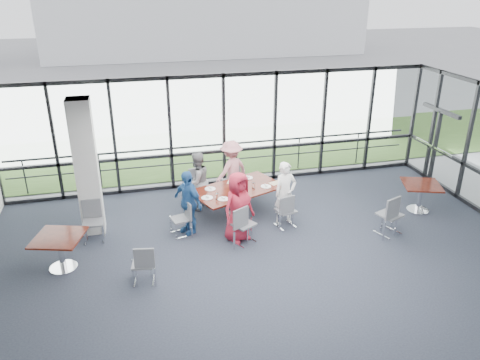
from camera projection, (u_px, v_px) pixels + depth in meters
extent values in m
cube|color=#212532|center=(277.00, 281.00, 9.32)|extent=(12.00, 10.00, 0.02)
cube|color=silver|center=(283.00, 126.00, 8.04)|extent=(12.00, 10.00, 0.04)
cube|color=white|center=(224.00, 131.00, 13.13)|extent=(12.00, 0.10, 3.20)
cube|color=black|center=(435.00, 147.00, 13.56)|extent=(0.12, 1.60, 2.10)
cube|color=silver|center=(87.00, 168.00, 10.56)|extent=(0.50, 0.50, 3.20)
cube|color=gray|center=(198.00, 133.00, 18.23)|extent=(80.00, 70.00, 0.02)
cube|color=#334F1E|center=(207.00, 149.00, 16.44)|extent=(80.00, 5.00, 0.01)
cube|color=silver|center=(202.00, 12.00, 37.51)|extent=(24.00, 10.00, 6.00)
cylinder|color=#2D2D33|center=(220.00, 160.00, 14.11)|extent=(12.00, 0.06, 0.06)
cube|color=#37110B|center=(237.00, 189.00, 11.61)|extent=(2.50, 1.95, 0.04)
cylinder|color=silver|center=(237.00, 203.00, 11.75)|extent=(0.12, 0.12, 0.71)
cylinder|color=silver|center=(237.00, 215.00, 11.89)|extent=(0.56, 0.56, 0.03)
cube|color=#37110B|center=(58.00, 238.00, 9.44)|extent=(1.16, 1.16, 0.04)
cylinder|color=silver|center=(61.00, 253.00, 9.59)|extent=(0.12, 0.12, 0.71)
cube|color=#37110B|center=(422.00, 185.00, 11.85)|extent=(1.15, 1.15, 0.04)
cylinder|color=silver|center=(419.00, 198.00, 12.00)|extent=(0.12, 0.12, 0.71)
imported|color=#AB1E32|center=(238.00, 207.00, 10.48)|extent=(0.96, 0.84, 1.65)
imported|color=white|center=(285.00, 193.00, 11.24)|extent=(0.64, 0.51, 1.57)
imported|color=slate|center=(197.00, 181.00, 11.94)|extent=(0.88, 0.79, 1.55)
imported|color=pink|center=(231.00, 170.00, 12.53)|extent=(1.18, 1.00, 1.63)
imported|color=#245390|center=(188.00, 202.00, 10.82)|extent=(0.91, 1.03, 1.55)
cylinder|color=white|center=(223.00, 199.00, 11.02)|extent=(0.26, 0.26, 0.01)
cylinder|color=white|center=(266.00, 186.00, 11.68)|extent=(0.26, 0.26, 0.01)
cylinder|color=white|center=(210.00, 189.00, 11.54)|extent=(0.27, 0.27, 0.01)
cylinder|color=white|center=(248.00, 178.00, 12.19)|extent=(0.26, 0.26, 0.01)
cylinder|color=white|center=(207.00, 198.00, 11.08)|extent=(0.28, 0.28, 0.01)
cylinder|color=white|center=(232.00, 193.00, 11.20)|extent=(0.06, 0.06, 0.13)
cylinder|color=white|center=(254.00, 186.00, 11.57)|extent=(0.07, 0.07, 0.14)
cylinder|color=white|center=(232.00, 181.00, 11.80)|extent=(0.08, 0.08, 0.15)
cylinder|color=white|center=(217.00, 196.00, 11.01)|extent=(0.07, 0.07, 0.14)
cube|color=silver|center=(240.00, 197.00, 11.15)|extent=(0.34, 0.28, 0.00)
cube|color=silver|center=(276.00, 183.00, 11.89)|extent=(0.36, 0.31, 0.00)
cube|color=silver|center=(232.00, 182.00, 11.97)|extent=(0.32, 0.37, 0.00)
cube|color=black|center=(236.00, 186.00, 11.69)|extent=(0.10, 0.07, 0.04)
cylinder|color=#A81C02|center=(238.00, 184.00, 11.59)|extent=(0.06, 0.06, 0.18)
cylinder|color=#206522|center=(238.00, 182.00, 11.70)|extent=(0.05, 0.05, 0.20)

